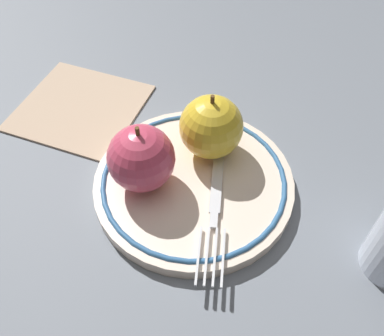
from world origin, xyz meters
The scene contains 6 objects.
ground_plane centered at (0.00, 0.00, 0.00)m, with size 2.00×2.00×0.00m, color slate.
plate centered at (0.00, -0.01, 0.01)m, with size 0.23×0.23×0.02m.
apple_red_whole centered at (0.04, 0.01, 0.05)m, with size 0.07×0.07×0.08m.
apple_second_whole centered at (-0.04, 0.03, 0.05)m, with size 0.07×0.07×0.08m.
fork centered at (-0.01, -0.05, 0.02)m, with size 0.15×0.14×0.00m.
napkin_folded centered at (-0.02, 0.20, 0.00)m, with size 0.15×0.16×0.01m, color tan.
Camera 1 is at (-0.20, -0.22, 0.40)m, focal length 40.00 mm.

